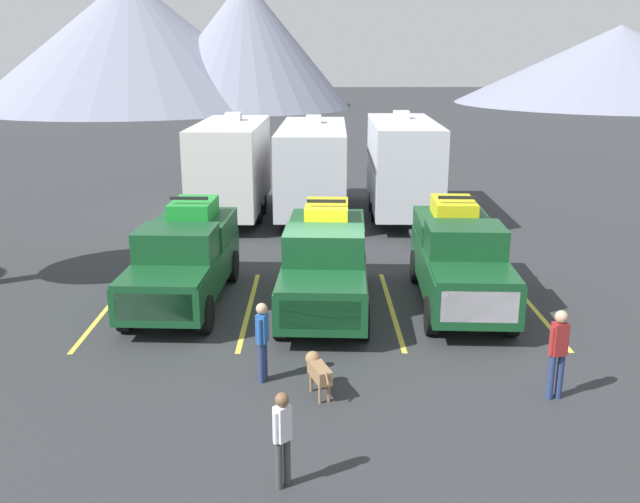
{
  "coord_description": "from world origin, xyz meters",
  "views": [
    {
      "loc": [
        -0.12,
        -16.12,
        6.17
      ],
      "look_at": [
        0.0,
        1.26,
        1.2
      ],
      "focal_mm": 38.91,
      "sensor_mm": 36.0,
      "label": 1
    }
  ],
  "objects": [
    {
      "name": "lot_stripe_a",
      "position": [
        -5.37,
        0.26,
        0.0
      ],
      "size": [
        0.12,
        5.5,
        0.01
      ],
      "primitive_type": "cube",
      "color": "gold",
      "rests_on": "ground"
    },
    {
      "name": "dog",
      "position": [
        -0.08,
        -4.29,
        0.5
      ],
      "size": [
        0.51,
        0.97,
        0.74
      ],
      "color": "olive",
      "rests_on": "ground"
    },
    {
      "name": "lot_stripe_c",
      "position": [
        1.79,
        0.26,
        0.0
      ],
      "size": [
        0.12,
        5.5,
        0.01
      ],
      "primitive_type": "cube",
      "color": "gold",
      "rests_on": "ground"
    },
    {
      "name": "person_a",
      "position": [
        -0.6,
        -7.19,
        0.88
      ],
      "size": [
        0.28,
        0.28,
        1.52
      ],
      "color": "#3F3F42",
      "rests_on": "ground"
    },
    {
      "name": "lot_stripe_d",
      "position": [
        5.37,
        0.26,
        0.0
      ],
      "size": [
        0.12,
        5.5,
        0.01
      ],
      "primitive_type": "cube",
      "color": "gold",
      "rests_on": "ground"
    },
    {
      "name": "person_b",
      "position": [
        -1.15,
        -3.74,
        0.93
      ],
      "size": [
        0.25,
        0.34,
        1.61
      ],
      "color": "navy",
      "rests_on": "ground"
    },
    {
      "name": "person_c",
      "position": [
        4.31,
        -4.5,
        1.0
      ],
      "size": [
        0.38,
        0.25,
        1.74
      ],
      "color": "navy",
      "rests_on": "ground"
    },
    {
      "name": "camper_trailer_a",
      "position": [
        -3.33,
        10.24,
        2.09
      ],
      "size": [
        2.58,
        7.85,
        3.97
      ],
      "color": "white",
      "rests_on": "ground"
    },
    {
      "name": "pickup_truck_c",
      "position": [
        3.52,
        0.66,
        1.21
      ],
      "size": [
        2.29,
        5.7,
        2.62
      ],
      "color": "#144723",
      "rests_on": "ground"
    },
    {
      "name": "pickup_truck_a",
      "position": [
        -3.46,
        0.9,
        1.17
      ],
      "size": [
        2.33,
        5.59,
        2.58
      ],
      "color": "#144723",
      "rests_on": "ground"
    },
    {
      "name": "camper_trailer_b",
      "position": [
        -0.21,
        10.81,
        2.01
      ],
      "size": [
        2.73,
        8.99,
        3.8
      ],
      "color": "silver",
      "rests_on": "ground"
    },
    {
      "name": "pickup_truck_b",
      "position": [
        0.12,
        0.53,
        1.17
      ],
      "size": [
        2.36,
        5.85,
        2.56
      ],
      "color": "#144723",
      "rests_on": "ground"
    },
    {
      "name": "camper_trailer_c",
      "position": [
        3.24,
        10.44,
        2.11
      ],
      "size": [
        2.6,
        8.32,
        4.01
      ],
      "color": "silver",
      "rests_on": "ground"
    },
    {
      "name": "lot_stripe_b",
      "position": [
        -1.79,
        0.26,
        0.0
      ],
      "size": [
        0.12,
        5.5,
        0.01
      ],
      "primitive_type": "cube",
      "color": "gold",
      "rests_on": "ground"
    },
    {
      "name": "mountain_ridge",
      "position": [
        15.18,
        71.29,
        7.1
      ],
      "size": [
        144.03,
        45.28,
        17.94
      ],
      "color": "gray",
      "rests_on": "ground"
    },
    {
      "name": "ground_plane",
      "position": [
        0.0,
        0.0,
        0.0
      ],
      "size": [
        240.0,
        240.0,
        0.0
      ],
      "primitive_type": "plane",
      "color": "#2D3033"
    }
  ]
}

